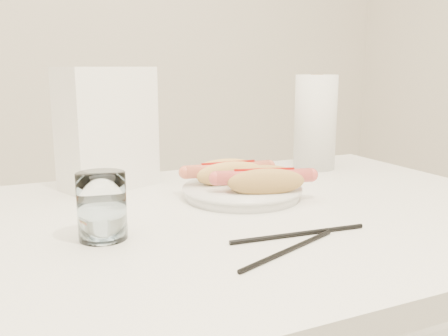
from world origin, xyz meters
name	(u,v)px	position (x,y,z in m)	size (l,w,h in m)	color
table	(231,243)	(0.00, 0.00, 0.69)	(1.20, 0.80, 0.75)	white
plate	(242,193)	(0.07, 0.09, 0.76)	(0.24, 0.24, 0.02)	silver
hotdog_left	(228,173)	(0.06, 0.13, 0.79)	(0.19, 0.09, 0.05)	#E1AD5A
hotdog_right	(264,181)	(0.09, 0.04, 0.79)	(0.19, 0.11, 0.05)	tan
water_glass	(102,206)	(-0.24, -0.04, 0.80)	(0.08, 0.08, 0.10)	silver
chopstick_near	(289,250)	(-0.01, -0.21, 0.75)	(0.01, 0.01, 0.22)	black
chopstick_far	(299,234)	(0.04, -0.16, 0.75)	(0.01, 0.01, 0.24)	black
napkin_box	(107,128)	(-0.16, 0.29, 0.88)	(0.20, 0.11, 0.26)	white
navy_napkin	(234,182)	(0.10, 0.20, 0.75)	(0.14, 0.14, 0.01)	#101A35
paper_towel_roll	(315,122)	(0.37, 0.27, 0.87)	(0.11, 0.11, 0.24)	silver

